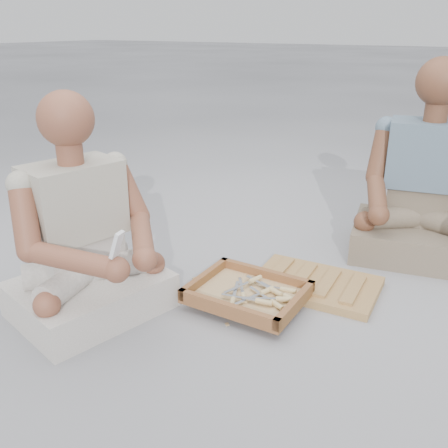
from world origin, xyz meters
The scene contains 32 objects.
ground centered at (0.00, 0.00, 0.00)m, with size 60.00×60.00×0.00m, color #A2A2A7.
carved_panel centered at (0.35, 0.38, 0.02)m, with size 0.56×0.37×0.04m, color #935D39.
tool_tray centered at (0.16, 0.08, 0.06)m, with size 0.47×0.38×0.06m.
chisel_0 centered at (0.25, 0.14, 0.08)m, with size 0.21×0.09×0.02m.
chisel_1 centered at (0.31, 0.08, 0.08)m, with size 0.20×0.12×0.02m.
chisel_2 centered at (0.14, 0.16, 0.08)m, with size 0.08×0.22×0.02m.
chisel_3 centered at (0.33, 0.12, 0.08)m, with size 0.21×0.09×0.02m.
chisel_4 centered at (0.30, 0.05, 0.07)m, with size 0.21×0.11×0.02m.
chisel_5 centered at (0.22, 0.10, 0.07)m, with size 0.09×0.21×0.02m.
chisel_6 centered at (0.24, 0.02, 0.08)m, with size 0.22×0.06×0.02m.
chisel_7 centered at (0.14, -0.02, 0.07)m, with size 0.10×0.21×0.02m.
chisel_8 centered at (0.28, 0.18, 0.07)m, with size 0.22×0.05×0.02m.
chisel_9 centered at (0.15, 0.05, 0.06)m, with size 0.14×0.19×0.02m.
wood_chip_0 centered at (-0.18, 0.17, 0.00)m, with size 0.02×0.01×0.00m, color tan.
wood_chip_1 centered at (0.01, -0.04, 0.00)m, with size 0.02×0.01×0.00m, color tan.
wood_chip_2 centered at (0.13, 0.38, 0.00)m, with size 0.02×0.01×0.00m, color tan.
wood_chip_3 centered at (0.36, 0.14, 0.00)m, with size 0.02×0.01×0.00m, color tan.
wood_chip_4 centered at (0.08, 0.31, 0.00)m, with size 0.02×0.01×0.00m, color tan.
wood_chip_5 centered at (0.29, 0.04, 0.00)m, with size 0.02×0.01×0.00m, color tan.
wood_chip_6 centered at (0.26, 0.47, 0.00)m, with size 0.02×0.01×0.00m, color tan.
wood_chip_7 centered at (-0.04, 0.18, 0.00)m, with size 0.02×0.01×0.00m, color tan.
wood_chip_8 centered at (0.22, 0.36, 0.00)m, with size 0.02×0.01×0.00m, color tan.
wood_chip_9 centered at (0.24, 0.44, 0.00)m, with size 0.02×0.01×0.00m, color tan.
wood_chip_10 centered at (0.39, 0.23, 0.00)m, with size 0.02×0.01×0.00m, color tan.
wood_chip_11 centered at (0.20, 0.25, 0.00)m, with size 0.02×0.01×0.00m, color tan.
wood_chip_12 centered at (0.16, -0.10, 0.00)m, with size 0.02×0.01×0.00m, color tan.
wood_chip_13 centered at (0.27, 0.14, 0.00)m, with size 0.02×0.01×0.00m, color tan.
wood_chip_14 centered at (0.44, 0.21, 0.00)m, with size 0.02×0.01×0.00m, color tan.
wood_chip_15 centered at (0.06, 0.13, 0.00)m, with size 0.02×0.01×0.00m, color tan.
craftsman centered at (-0.39, -0.30, 0.31)m, with size 0.68×0.68×0.92m.
companion centered at (0.67, 1.01, 0.33)m, with size 0.73×0.63×1.00m.
mobile_phone centered at (-0.08, -0.44, 0.43)m, with size 0.05×0.05×0.10m.
Camera 1 is at (1.05, -1.59, 1.14)m, focal length 40.00 mm.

